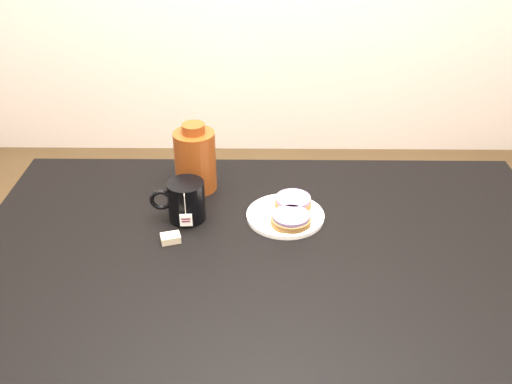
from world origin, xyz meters
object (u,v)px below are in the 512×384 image
bagel_back (293,202)px  mug (185,201)px  plate (285,215)px  table (270,280)px  teabag_pouch (171,238)px  bagel_front (291,219)px  bagel_package (195,160)px

bagel_back → mug: 0.27m
plate → mug: bearing=-178.7°
table → bagel_back: bearing=71.7°
bagel_back → teabag_pouch: (-0.29, -0.14, -0.01)m
bagel_back → mug: mug is taller
table → bagel_front: size_ratio=10.34×
plate → bagel_back: size_ratio=1.58×
bagel_front → bagel_package: bearing=142.9°
teabag_pouch → bagel_front: bearing=12.0°
table → mug: (-0.21, 0.14, 0.13)m
table → bagel_package: (-0.20, 0.29, 0.17)m
plate → bagel_front: bearing=-74.9°
table → teabag_pouch: teabag_pouch is taller
bagel_back → teabag_pouch: bagel_back is taller
bagel_back → bagel_front: size_ratio=0.91×
bagel_front → mug: bearing=171.8°
mug → bagel_package: (0.01, 0.15, 0.03)m
bagel_front → teabag_pouch: bagel_front is taller
table → mug: bearing=146.7°
plate → bagel_front: (0.01, -0.04, 0.02)m
table → teabag_pouch: bearing=170.6°
teabag_pouch → bagel_package: size_ratio=0.24×
teabag_pouch → plate: bearing=20.7°
plate → bagel_front: 0.05m
bagel_front → mug: size_ratio=0.98×
bagel_back → bagel_front: same height
teabag_pouch → bagel_back: bearing=25.4°
plate → teabag_pouch: 0.29m
plate → mug: 0.25m
plate → bagel_back: 0.04m
bagel_front → mug: mug is taller
table → mug: 0.28m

